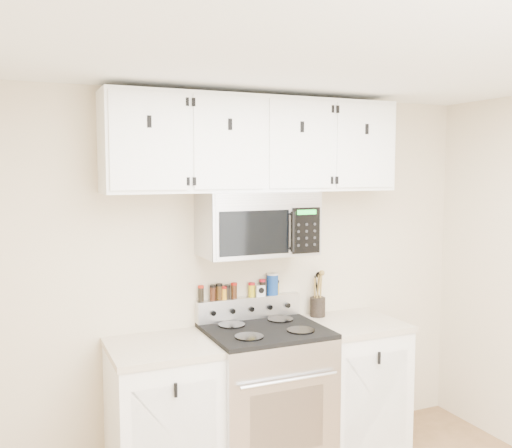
{
  "coord_description": "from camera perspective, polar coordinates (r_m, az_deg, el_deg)",
  "views": [
    {
      "loc": [
        -1.52,
        -1.89,
        1.98
      ],
      "look_at": [
        -0.06,
        1.45,
        1.64
      ],
      "focal_mm": 40.0,
      "sensor_mm": 36.0,
      "label": 1
    }
  ],
  "objects": [
    {
      "name": "spice_jar_8",
      "position": [
        4.07,
        1.6,
        -6.45
      ],
      "size": [
        0.04,
        0.04,
        0.09
      ],
      "color": "#473211",
      "rests_on": "range"
    },
    {
      "name": "spice_jar_0",
      "position": [
        3.88,
        -5.53,
        -6.92
      ],
      "size": [
        0.04,
        0.04,
        0.11
      ],
      "color": "black",
      "rests_on": "range"
    },
    {
      "name": "base_cabinet_left",
      "position": [
        3.76,
        -9.35,
        -18.49
      ],
      "size": [
        0.64,
        0.62,
        0.92
      ],
      "color": "white",
      "rests_on": "floor"
    },
    {
      "name": "spice_jar_5",
      "position": [
        3.96,
        -2.2,
        -6.66
      ],
      "size": [
        0.04,
        0.04,
        0.11
      ],
      "color": "#3C1F0E",
      "rests_on": "range"
    },
    {
      "name": "microwave",
      "position": [
        3.78,
        0.17,
        0.07
      ],
      "size": [
        0.76,
        0.44,
        0.42
      ],
      "color": "#9E9EA3",
      "rests_on": "back_wall"
    },
    {
      "name": "spice_jar_9",
      "position": [
        4.08,
        2.04,
        -6.34
      ],
      "size": [
        0.04,
        0.04,
        0.1
      ],
      "color": "gold",
      "rests_on": "range"
    },
    {
      "name": "range",
      "position": [
        3.94,
        0.94,
        -16.87
      ],
      "size": [
        0.76,
        0.65,
        1.1
      ],
      "color": "#B7B7BA",
      "rests_on": "floor"
    },
    {
      "name": "spice_jar_3",
      "position": [
        3.93,
        -3.22,
        -6.87
      ],
      "size": [
        0.04,
        0.04,
        0.09
      ],
      "color": "orange",
      "rests_on": "range"
    },
    {
      "name": "spice_jar_1",
      "position": [
        3.9,
        -4.34,
        -6.85
      ],
      "size": [
        0.04,
        0.04,
        0.11
      ],
      "color": "#3B1B0E",
      "rests_on": "range"
    },
    {
      "name": "spice_jar_6",
      "position": [
        4.01,
        -0.45,
        -6.58
      ],
      "size": [
        0.05,
        0.05,
        0.1
      ],
      "color": "gold",
      "rests_on": "range"
    },
    {
      "name": "upper_cabinets",
      "position": [
        3.79,
        0.01,
        7.95
      ],
      "size": [
        2.0,
        0.35,
        0.62
      ],
      "color": "white",
      "rests_on": "back_wall"
    },
    {
      "name": "utensil_crock",
      "position": [
        4.21,
        6.18,
        -8.08
      ],
      "size": [
        0.11,
        0.11,
        0.33
      ],
      "color": "black",
      "rests_on": "base_cabinet_right"
    },
    {
      "name": "spice_jar_4",
      "position": [
        3.94,
        -2.89,
        -6.8
      ],
      "size": [
        0.04,
        0.04,
        0.1
      ],
      "color": "black",
      "rests_on": "range"
    },
    {
      "name": "back_wall",
      "position": [
        4.01,
        -0.94,
        -5.11
      ],
      "size": [
        3.5,
        0.01,
        2.5
      ],
      "primitive_type": "cube",
      "color": "beige",
      "rests_on": "floor"
    },
    {
      "name": "base_cabinet_right",
      "position": [
        4.28,
        9.55,
        -15.46
      ],
      "size": [
        0.64,
        0.62,
        0.92
      ],
      "color": "white",
      "rests_on": "floor"
    },
    {
      "name": "ceiling",
      "position": [
        2.48,
        15.48,
        17.18
      ],
      "size": [
        3.5,
        3.5,
        0.01
      ],
      "primitive_type": "cube",
      "color": "white",
      "rests_on": "back_wall"
    },
    {
      "name": "kitchen_timer",
      "position": [
        4.03,
        0.37,
        -6.66
      ],
      "size": [
        0.07,
        0.06,
        0.08
      ],
      "primitive_type": "cube",
      "rotation": [
        0.0,
        0.0,
        -0.02
      ],
      "color": "silver",
      "rests_on": "range"
    },
    {
      "name": "spice_jar_7",
      "position": [
        4.04,
        0.65,
        -6.36
      ],
      "size": [
        0.04,
        0.04,
        0.12
      ],
      "color": "black",
      "rests_on": "range"
    },
    {
      "name": "salt_canister",
      "position": [
        4.06,
        1.65,
        -6.02
      ],
      "size": [
        0.08,
        0.08,
        0.15
      ],
      "color": "navy",
      "rests_on": "range"
    },
    {
      "name": "spice_jar_2",
      "position": [
        3.92,
        -3.69,
        -6.77
      ],
      "size": [
        0.04,
        0.04,
        0.11
      ],
      "color": "#3D260E",
      "rests_on": "range"
    }
  ]
}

